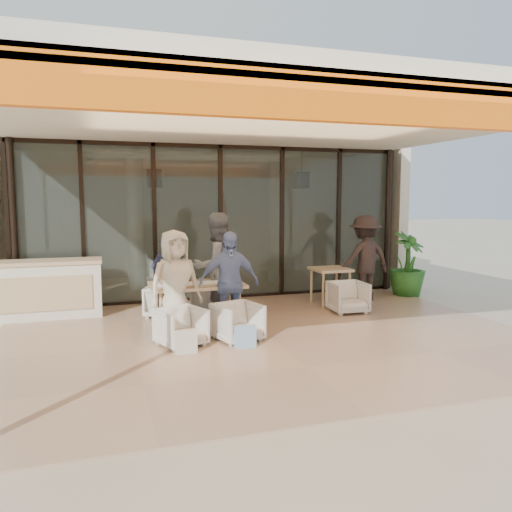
# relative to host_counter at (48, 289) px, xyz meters

# --- Properties ---
(ground) EXTENTS (70.00, 70.00, 0.00)m
(ground) POSITION_rel_host_counter_xyz_m (3.31, -2.30, -0.53)
(ground) COLOR #C6B293
(ground) RESTS_ON ground
(terrace_floor) EXTENTS (8.00, 6.00, 0.01)m
(terrace_floor) POSITION_rel_host_counter_xyz_m (3.31, -2.30, -0.53)
(terrace_floor) COLOR tan
(terrace_floor) RESTS_ON ground
(terrace_structure) EXTENTS (8.00, 6.00, 3.40)m
(terrace_structure) POSITION_rel_host_counter_xyz_m (3.31, -2.56, 2.72)
(terrace_structure) COLOR silver
(terrace_structure) RESTS_ON ground
(glass_storefront) EXTENTS (8.08, 0.10, 3.20)m
(glass_storefront) POSITION_rel_host_counter_xyz_m (3.31, 0.70, 1.07)
(glass_storefront) COLOR #9EADA3
(glass_storefront) RESTS_ON ground
(interior_block) EXTENTS (9.05, 3.62, 3.52)m
(interior_block) POSITION_rel_host_counter_xyz_m (3.31, 3.02, 1.70)
(interior_block) COLOR silver
(interior_block) RESTS_ON ground
(host_counter) EXTENTS (1.85, 0.65, 1.04)m
(host_counter) POSITION_rel_host_counter_xyz_m (0.00, 0.00, 0.00)
(host_counter) COLOR silver
(host_counter) RESTS_ON ground
(dining_table) EXTENTS (1.50, 0.90, 0.93)m
(dining_table) POSITION_rel_host_counter_xyz_m (2.37, -1.44, 0.16)
(dining_table) COLOR tan
(dining_table) RESTS_ON ground
(chair_far_left) EXTENTS (0.78, 0.76, 0.63)m
(chair_far_left) POSITION_rel_host_counter_xyz_m (1.96, -0.49, -0.22)
(chair_far_left) COLOR silver
(chair_far_left) RESTS_ON ground
(chair_far_right) EXTENTS (0.81, 0.78, 0.66)m
(chair_far_right) POSITION_rel_host_counter_xyz_m (2.80, -0.49, -0.20)
(chair_far_right) COLOR silver
(chair_far_right) RESTS_ON ground
(chair_near_left) EXTENTS (0.77, 0.74, 0.62)m
(chair_near_left) POSITION_rel_host_counter_xyz_m (1.96, -2.39, -0.22)
(chair_near_left) COLOR silver
(chair_near_left) RESTS_ON ground
(chair_near_right) EXTENTS (0.76, 0.73, 0.64)m
(chair_near_right) POSITION_rel_host_counter_xyz_m (2.80, -2.39, -0.21)
(chair_near_right) COLOR silver
(chair_near_right) RESTS_ON ground
(diner_navy) EXTENTS (0.59, 0.43, 1.50)m
(diner_navy) POSITION_rel_host_counter_xyz_m (1.96, -0.99, 0.22)
(diner_navy) COLOR #181C35
(diner_navy) RESTS_ON ground
(diner_grey) EXTENTS (1.09, 0.97, 1.88)m
(diner_grey) POSITION_rel_host_counter_xyz_m (2.80, -0.99, 0.41)
(diner_grey) COLOR #5E5F63
(diner_grey) RESTS_ON ground
(diner_cream) EXTENTS (0.91, 0.70, 1.65)m
(diner_cream) POSITION_rel_host_counter_xyz_m (1.96, -1.89, 0.30)
(diner_cream) COLOR beige
(diner_cream) RESTS_ON ground
(diner_periwinkle) EXTENTS (0.96, 0.43, 1.62)m
(diner_periwinkle) POSITION_rel_host_counter_xyz_m (2.80, -1.89, 0.28)
(diner_periwinkle) COLOR #748AC2
(diner_periwinkle) RESTS_ON ground
(tote_bag_cream) EXTENTS (0.30, 0.10, 0.34)m
(tote_bag_cream) POSITION_rel_host_counter_xyz_m (1.96, -2.79, -0.36)
(tote_bag_cream) COLOR silver
(tote_bag_cream) RESTS_ON ground
(tote_bag_blue) EXTENTS (0.30, 0.10, 0.34)m
(tote_bag_blue) POSITION_rel_host_counter_xyz_m (2.80, -2.79, -0.36)
(tote_bag_blue) COLOR #99BFD8
(tote_bag_blue) RESTS_ON ground
(side_table) EXTENTS (0.70, 0.70, 0.74)m
(side_table) POSITION_rel_host_counter_xyz_m (5.24, -0.49, 0.11)
(side_table) COLOR tan
(side_table) RESTS_ON ground
(side_chair) EXTENTS (0.67, 0.63, 0.65)m
(side_chair) POSITION_rel_host_counter_xyz_m (5.24, -1.24, -0.20)
(side_chair) COLOR silver
(side_chair) RESTS_ON ground
(standing_woman) EXTENTS (1.21, 0.77, 1.78)m
(standing_woman) POSITION_rel_host_counter_xyz_m (6.07, -0.37, 0.36)
(standing_woman) COLOR black
(standing_woman) RESTS_ON ground
(potted_palm) EXTENTS (1.06, 1.06, 1.40)m
(potted_palm) POSITION_rel_host_counter_xyz_m (7.25, -0.15, 0.17)
(potted_palm) COLOR #1E5919
(potted_palm) RESTS_ON ground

